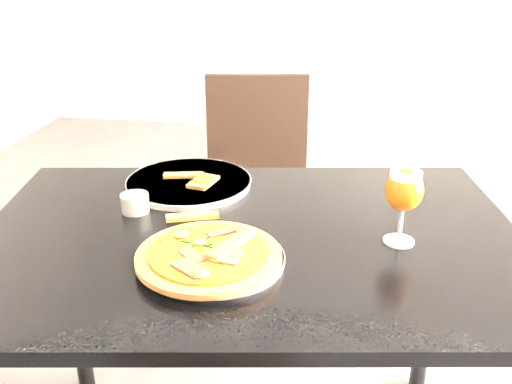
% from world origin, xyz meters
% --- Properties ---
extents(dining_table, '(1.31, 0.98, 0.75)m').
position_xyz_m(dining_table, '(-0.34, -0.21, 0.66)').
color(dining_table, black).
rests_on(dining_table, ground).
extents(chair_far, '(0.47, 0.47, 0.89)m').
position_xyz_m(chair_far, '(-0.46, 0.67, 0.49)').
color(chair_far, black).
rests_on(chair_far, ground).
extents(plate_main, '(0.35, 0.35, 0.01)m').
position_xyz_m(plate_main, '(-0.38, -0.34, 0.76)').
color(plate_main, white).
rests_on(plate_main, dining_table).
extents(pizza, '(0.29, 0.29, 0.03)m').
position_xyz_m(pizza, '(-0.40, -0.35, 0.77)').
color(pizza, brown).
rests_on(pizza, plate_main).
extents(plate_second, '(0.44, 0.44, 0.02)m').
position_xyz_m(plate_second, '(-0.54, 0.03, 0.76)').
color(plate_second, white).
rests_on(plate_second, dining_table).
extents(crust_scraps, '(0.15, 0.11, 0.01)m').
position_xyz_m(crust_scraps, '(-0.52, 0.03, 0.77)').
color(crust_scraps, brown).
rests_on(crust_scraps, plate_second).
extents(loose_crust, '(0.13, 0.07, 0.01)m').
position_xyz_m(loose_crust, '(-0.49, -0.15, 0.76)').
color(loose_crust, brown).
rests_on(loose_crust, dining_table).
extents(sauce_cup, '(0.07, 0.07, 0.04)m').
position_xyz_m(sauce_cup, '(-0.63, -0.14, 0.77)').
color(sauce_cup, '#B9B9A7').
rests_on(sauce_cup, dining_table).
extents(beer_glass, '(0.08, 0.08, 0.17)m').
position_xyz_m(beer_glass, '(-0.02, -0.20, 0.87)').
color(beer_glass, silver).
rests_on(beer_glass, dining_table).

